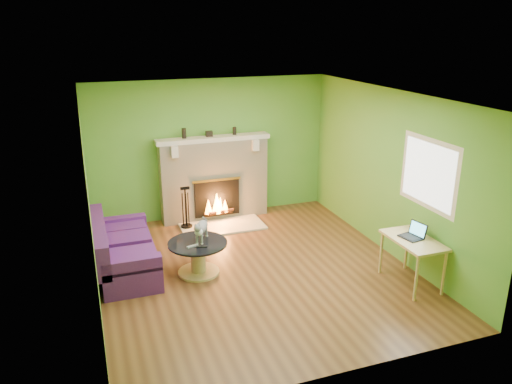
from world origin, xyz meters
TOP-DOWN VIEW (x-y plane):
  - floor at (0.00, 0.00)m, footprint 5.00×5.00m
  - ceiling at (0.00, 0.00)m, footprint 5.00×5.00m
  - wall_back at (0.00, 2.50)m, footprint 5.00×0.00m
  - wall_front at (0.00, -2.50)m, footprint 5.00×0.00m
  - wall_left at (-2.25, 0.00)m, footprint 0.00×5.00m
  - wall_right at (2.25, 0.00)m, footprint 0.00×5.00m
  - window_frame at (2.24, -0.90)m, footprint 0.00×1.20m
  - window_pane at (2.23, -0.90)m, footprint 0.00×1.06m
  - fireplace at (0.00, 2.32)m, footprint 2.10×0.46m
  - hearth at (0.00, 1.80)m, footprint 1.50×0.75m
  - mantel at (0.00, 2.30)m, footprint 2.10×0.28m
  - sofa at (-1.86, 0.67)m, footprint 0.85×1.77m
  - coffee_table at (-0.82, 0.21)m, footprint 0.88×0.88m
  - desk at (1.95, -1.10)m, footprint 0.54×0.93m
  - cat at (-0.74, 0.26)m, footprint 0.45×0.59m
  - remote_silver at (-0.92, 0.09)m, footprint 0.18×0.09m
  - remote_black at (-0.80, 0.03)m, footprint 0.17×0.08m
  - laptop at (1.93, -1.05)m, footprint 0.31×0.34m
  - fire_tools at (-0.63, 1.95)m, footprint 0.20×0.20m
  - mantel_vase_left at (-0.53, 2.33)m, footprint 0.08×0.08m
  - mantel_vase_right at (0.42, 2.33)m, footprint 0.07×0.07m
  - mantel_box at (-0.07, 2.33)m, footprint 0.12×0.08m

SIDE VIEW (x-z plane):
  - floor at x=0.00m, z-range 0.00..0.00m
  - hearth at x=0.00m, z-range 0.00..0.03m
  - coffee_table at x=-0.82m, z-range 0.04..0.53m
  - sofa at x=-1.86m, z-range -0.09..0.71m
  - fire_tools at x=-0.63m, z-range 0.03..0.80m
  - remote_black at x=-0.80m, z-range 0.50..0.51m
  - remote_silver at x=-0.92m, z-range 0.50..0.51m
  - desk at x=1.95m, z-range 0.26..0.95m
  - cat at x=-0.74m, z-range 0.50..0.85m
  - fireplace at x=0.00m, z-range -0.02..1.56m
  - laptop at x=1.93m, z-range 0.69..0.91m
  - wall_back at x=0.00m, z-range -1.20..3.80m
  - wall_front at x=0.00m, z-range -1.20..3.80m
  - wall_left at x=-2.25m, z-range -1.20..3.80m
  - wall_right at x=2.25m, z-range -1.20..3.80m
  - mantel at x=0.00m, z-range 1.50..1.58m
  - window_frame at x=2.24m, z-range 0.95..2.15m
  - window_pane at x=2.23m, z-range 1.02..2.08m
  - mantel_box at x=-0.07m, z-range 1.58..1.68m
  - mantel_vase_right at x=0.42m, z-range 1.58..1.72m
  - mantel_vase_left at x=-0.53m, z-range 1.58..1.76m
  - ceiling at x=0.00m, z-range 2.60..2.60m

